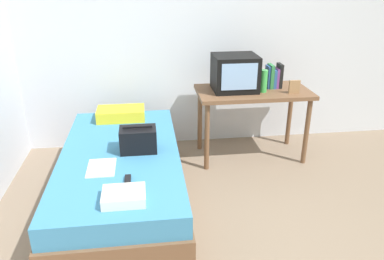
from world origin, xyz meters
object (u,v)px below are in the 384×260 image
Objects in this scene: desk at (253,99)px; water_bottle at (263,81)px; tv at (235,73)px; picture_frame at (294,87)px; folded_towel at (124,196)px; remote_dark at (128,181)px; magazine at (101,168)px; bed at (122,178)px; handbag at (138,139)px; pillow at (121,114)px; book_row at (274,77)px.

desk is 5.15× the size of water_bottle.
desk is 2.64× the size of tv.
water_bottle is 0.31m from picture_frame.
desk is 4.14× the size of folded_towel.
water_bottle is at bearing -42.66° from desk.
tv is at bearing 50.38° from remote_dark.
magazine is at bearing -145.19° from desk.
magazine is (-1.27, -1.05, -0.43)m from tv.
remote_dark is 0.24m from folded_towel.
picture_frame is at bearing 19.29° from bed.
tv is at bearing 38.22° from handbag.
pillow is at bearing 84.02° from magazine.
bed is 1.72× the size of desk.
picture_frame is at bearing -18.06° from tv.
picture_frame is 1.68m from handbag.
remote_dark is (0.21, -0.24, 0.01)m from magazine.
picture_frame reaches higher than magazine.
magazine is 0.31m from remote_dark.
book_row is 0.83× the size of handbag.
handbag is at bearing -141.78° from tv.
book_row reaches higher than water_bottle.
picture_frame is (0.57, -0.19, -0.11)m from tv.
bed is 1.88m from book_row.
book_row is 0.27m from picture_frame.
desk is 4.00× the size of magazine.
book_row reaches higher than handbag.
picture_frame reaches higher than handbag.
remote_dark reaches higher than magazine.
pillow is (-1.44, 0.07, -0.31)m from water_bottle.
book_row is at bearing 121.67° from picture_frame.
bed is at bearing 94.83° from folded_towel.
desk reaches higher than magazine.
remote_dark is at bearing -138.38° from water_bottle.
desk reaches higher than handbag.
remote_dark is at bearing -85.52° from pillow.
water_bottle reaches higher than handbag.
picture_frame is at bearing -23.10° from desk.
tv is at bearing 1.18° from pillow.
desk is 1.97m from folded_towel.
handbag is (-1.55, -0.59, -0.22)m from picture_frame.
tv is at bearing 172.12° from desk.
remote_dark is (-1.26, -1.26, -0.14)m from desk.
desk is at bearing 49.37° from folded_towel.
remote_dark is 0.56× the size of folded_towel.
bed is 14.99× the size of picture_frame.
pillow is at bearing 94.48° from remote_dark.
handbag is (-1.18, -0.75, -0.05)m from desk.
water_bottle is at bearing -2.91° from pillow.
handbag is at bearing -147.68° from desk.
bed is 8.88× the size of water_bottle.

